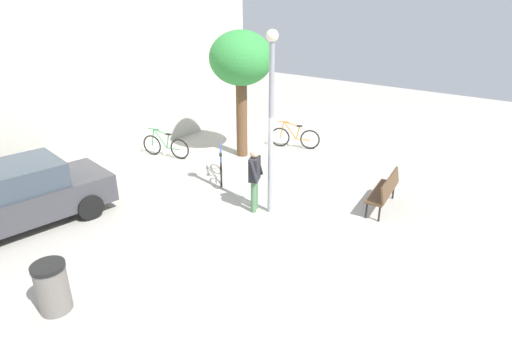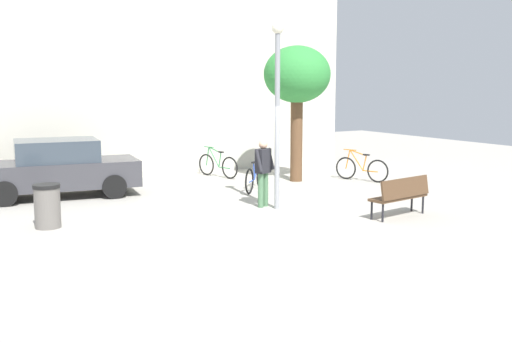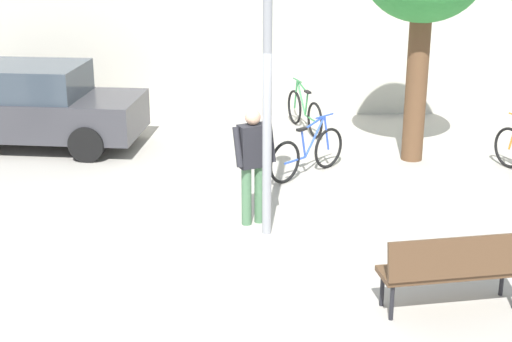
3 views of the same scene
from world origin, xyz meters
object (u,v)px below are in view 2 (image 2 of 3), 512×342
Objects in this scene: plaza_tree at (297,77)px; park_bench at (401,194)px; lamppost at (277,99)px; bicycle_blue at (255,177)px; bicycle_green at (218,165)px; person_by_lamppost at (263,168)px; parked_car_charcoal at (57,168)px; bicycle_orange at (361,169)px; trash_bin at (47,206)px.

park_bench is at bearing -98.75° from plaza_tree.
park_bench is (1.93, -2.24, -2.12)m from lamppost.
bicycle_green is at bearing 85.49° from bicycle_blue.
bicycle_green reaches higher than park_bench.
lamppost is 2.67× the size of person_by_lamppost.
person_by_lamppost is 1.22× the size of bicycle_blue.
parked_car_charcoal is (-5.26, -0.87, 0.39)m from bicycle_green.
bicycle_orange is (3.50, -2.98, -0.00)m from bicycle_green.
lamppost is at bearing -130.91° from plaza_tree.
bicycle_orange is (4.53, 2.18, -2.28)m from lamppost.
plaza_tree reaches higher than bicycle_blue.
bicycle_green and bicycle_orange have the same top height.
lamppost is 6.31m from parked_car_charcoal.
lamppost is at bearing -108.66° from bicycle_blue.
trash_bin is at bearing 156.70° from park_bench.
plaza_tree is 0.95× the size of parked_car_charcoal.
bicycle_blue is 0.78× the size of bicycle_green.
parked_car_charcoal is (-4.05, 3.93, -0.19)m from person_by_lamppost.
parked_car_charcoal is at bearing 171.11° from plaza_tree.
bicycle_orange is 1.80× the size of trash_bin.
plaza_tree is at bearing -8.89° from parked_car_charcoal.
bicycle_blue is (0.99, 2.05, -0.58)m from person_by_lamppost.
lamppost reaches higher than plaza_tree.
plaza_tree is 7.49m from parked_car_charcoal.
bicycle_blue and bicycle_orange have the same top height.
bicycle_blue reaches higher than park_bench.
parked_car_charcoal is at bearing 166.43° from bicycle_orange.
bicycle_blue is at bearing 103.55° from park_bench.
parked_car_charcoal is 3.60m from trash_bin.
plaza_tree reaches higher than bicycle_orange.
person_by_lamppost reaches higher than bicycle_orange.
person_by_lamppost is at bearing 116.07° from lamppost.
lamppost reaches higher than bicycle_blue.
bicycle_blue is (-1.12, 4.65, -0.16)m from park_bench.
park_bench is at bearing -76.45° from bicycle_blue.
bicycle_blue is 5.40m from parked_car_charcoal.
person_by_lamppost is at bearing -158.86° from bicycle_orange.
lamppost is 1.75m from person_by_lamppost.
bicycle_green is at bearing 75.93° from person_by_lamppost.
person_by_lamppost is 5.11m from trash_bin.
parked_car_charcoal is at bearing 73.65° from trash_bin.
lamppost is 2.54× the size of bicycle_green.
trash_bin is at bearing -172.26° from bicycle_orange.
lamppost is at bearing -63.93° from person_by_lamppost.
lamppost reaches higher than parked_car_charcoal.
trash_bin is at bearing -106.35° from parked_car_charcoal.
lamppost is 3.64m from park_bench.
lamppost reaches higher than person_by_lamppost.
lamppost reaches higher than bicycle_orange.
park_bench is at bearing -50.96° from person_by_lamppost.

